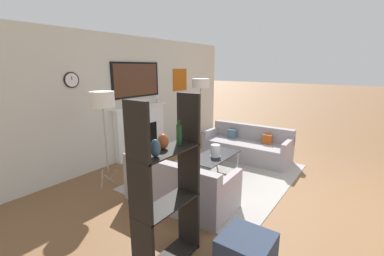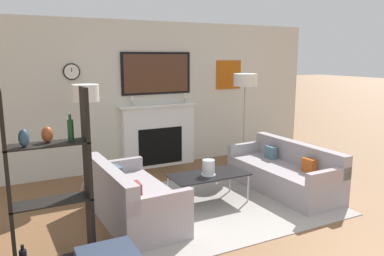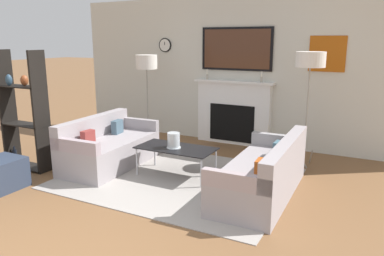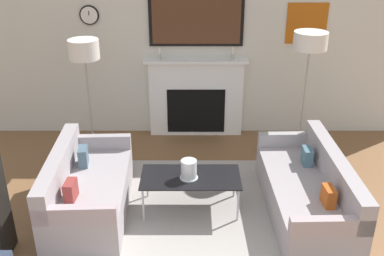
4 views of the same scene
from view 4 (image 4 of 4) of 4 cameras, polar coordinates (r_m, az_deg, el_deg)
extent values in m
cube|color=silver|center=(6.70, 0.69, 10.29)|extent=(6.83, 0.07, 2.70)
cube|color=white|center=(6.83, 0.66, 3.75)|extent=(1.41, 0.16, 1.15)
cube|color=black|center=(6.81, 0.66, 2.15)|extent=(0.87, 0.01, 0.69)
cube|color=white|center=(6.62, 0.69, 8.51)|extent=(1.53, 0.22, 0.04)
cylinder|color=#B2AD9E|center=(6.59, -3.95, 9.00)|extent=(0.04, 0.04, 0.10)
cylinder|color=white|center=(6.56, -3.98, 9.80)|extent=(0.03, 0.03, 0.09)
cylinder|color=#B2AD9E|center=(6.59, 5.34, 8.98)|extent=(0.04, 0.04, 0.10)
cylinder|color=white|center=(6.57, 5.37, 9.77)|extent=(0.03, 0.03, 0.09)
cube|color=black|center=(6.56, 0.71, 13.65)|extent=(1.36, 0.04, 0.77)
cube|color=#4C2D1E|center=(6.54, 0.71, 13.62)|extent=(1.26, 0.01, 0.70)
cylinder|color=black|center=(6.71, -12.75, 13.82)|extent=(0.28, 0.02, 0.28)
cylinder|color=silver|center=(6.70, -12.78, 13.80)|extent=(0.24, 0.00, 0.24)
cube|color=black|center=(6.69, -12.81, 14.05)|extent=(0.01, 0.00, 0.06)
cube|color=#AE520F|center=(6.78, 14.53, 12.72)|extent=(0.58, 0.02, 0.58)
cube|color=#9F9892|center=(5.22, 0.81, -10.65)|extent=(3.09, 2.43, 0.01)
cube|color=#9D9599|center=(5.22, -12.56, -8.50)|extent=(0.86, 1.66, 0.43)
cube|color=#9D9599|center=(5.10, -16.47, -4.87)|extent=(0.22, 1.63, 0.33)
cube|color=#999195|center=(5.72, -11.60, -1.74)|extent=(0.80, 0.13, 0.18)
cube|color=#A19096|center=(4.44, -14.54, -10.60)|extent=(0.80, 0.13, 0.18)
cube|color=#455D6E|center=(5.38, -13.51, -3.51)|extent=(0.13, 0.23, 0.22)
cube|color=maroon|center=(4.78, -15.02, -7.63)|extent=(0.11, 0.21, 0.20)
cube|color=#9D9599|center=(5.26, 14.12, -8.63)|extent=(0.82, 1.91, 0.40)
cube|color=#9D9599|center=(5.16, 17.84, -5.02)|extent=(0.21, 1.90, 0.34)
cube|color=#A29194|center=(4.40, 17.42, -11.85)|extent=(0.77, 0.12, 0.18)
cube|color=#9A979A|center=(5.87, 12.29, -1.44)|extent=(0.77, 0.12, 0.18)
cube|color=#B2501B|center=(4.79, 17.09, -8.30)|extent=(0.11, 0.21, 0.20)
cube|color=#476C7C|center=(5.49, 14.54, -3.50)|extent=(0.10, 0.21, 0.20)
cube|color=black|center=(5.06, -0.04, -6.25)|extent=(1.12, 0.56, 0.02)
cylinder|color=#B7B7BC|center=(5.01, -6.08, -9.71)|extent=(0.02, 0.02, 0.41)
cylinder|color=#B7B7BC|center=(5.00, 5.99, -9.73)|extent=(0.02, 0.02, 0.41)
cylinder|color=#B7B7BC|center=(5.40, -5.58, -6.85)|extent=(0.02, 0.02, 0.41)
cylinder|color=#B7B7BC|center=(5.40, 5.52, -6.87)|extent=(0.02, 0.02, 0.41)
cylinder|color=silver|center=(4.97, -0.26, -5.27)|extent=(0.18, 0.18, 0.22)
cylinder|color=silver|center=(5.00, -0.26, -5.76)|extent=(0.10, 0.10, 0.12)
cylinder|color=silver|center=(5.03, -0.26, -6.30)|extent=(0.20, 0.20, 0.01)
cylinder|color=#9E998E|center=(6.53, -11.26, -2.10)|extent=(0.09, 0.23, 0.26)
cylinder|color=#9E998E|center=(6.61, -12.77, -1.92)|extent=(0.17, 0.19, 0.26)
cylinder|color=#9E998E|center=(6.44, -12.61, -2.65)|extent=(0.23, 0.07, 0.26)
cylinder|color=#9E998E|center=(6.25, -12.78, 3.50)|extent=(0.02, 0.02, 1.15)
cylinder|color=white|center=(6.04, -13.41, 9.71)|extent=(0.39, 0.39, 0.26)
cylinder|color=#9E998E|center=(6.60, 14.38, -2.02)|extent=(0.09, 0.23, 0.29)
cylinder|color=#9E998E|center=(6.60, 12.73, -1.86)|extent=(0.17, 0.19, 0.29)
cylinder|color=#9E998E|center=(6.45, 13.54, -2.58)|extent=(0.23, 0.07, 0.29)
cylinder|color=#9E998E|center=(6.25, 14.24, 4.10)|extent=(0.02, 0.02, 1.25)
cylinder|color=white|center=(6.04, 14.98, 10.66)|extent=(0.44, 0.44, 0.23)
camera|label=1|loc=(4.55, -60.14, -0.50)|focal=24.00mm
camera|label=2|loc=(2.71, -82.33, -19.42)|focal=35.00mm
camera|label=3|loc=(2.78, 81.71, -22.34)|focal=35.00mm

